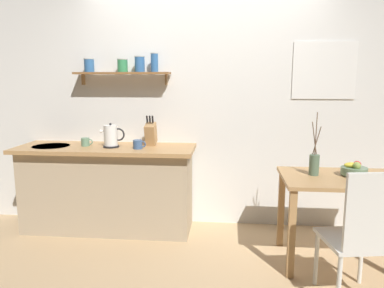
{
  "coord_description": "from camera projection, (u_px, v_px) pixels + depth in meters",
  "views": [
    {
      "loc": [
        0.24,
        -3.33,
        1.58
      ],
      "look_at": [
        -0.1,
        0.25,
        0.95
      ],
      "focal_mm": 34.51,
      "sensor_mm": 36.0,
      "label": 1
    }
  ],
  "objects": [
    {
      "name": "ground_plane",
      "position": [
        200.0,
        245.0,
        3.56
      ],
      "size": [
        14.0,
        14.0,
        0.0
      ],
      "primitive_type": "plane",
      "color": "tan"
    },
    {
      "name": "back_wall",
      "position": [
        224.0,
        101.0,
        3.94
      ],
      "size": [
        6.8,
        0.11,
        2.7
      ],
      "color": "white",
      "rests_on": "ground_plane"
    },
    {
      "name": "kitchen_counter",
      "position": [
        108.0,
        188.0,
        3.89
      ],
      "size": [
        1.83,
        0.63,
        0.9
      ],
      "color": "tan",
      "rests_on": "ground_plane"
    },
    {
      "name": "wall_shelf",
      "position": [
        124.0,
        68.0,
        3.83
      ],
      "size": [
        1.01,
        0.2,
        0.33
      ],
      "color": "brown"
    },
    {
      "name": "dining_table",
      "position": [
        341.0,
        192.0,
        3.13
      ],
      "size": [
        0.99,
        0.69,
        0.77
      ],
      "color": "tan",
      "rests_on": "ground_plane"
    },
    {
      "name": "dining_chair_near",
      "position": [
        361.0,
        233.0,
        2.53
      ],
      "size": [
        0.48,
        0.5,
        1.0
      ],
      "color": "white",
      "rests_on": "ground_plane"
    },
    {
      "name": "fruit_bowl",
      "position": [
        354.0,
        170.0,
        3.13
      ],
      "size": [
        0.22,
        0.22,
        0.13
      ],
      "color": "slate",
      "rests_on": "dining_table"
    },
    {
      "name": "twig_vase",
      "position": [
        314.0,
        164.0,
        3.16
      ],
      "size": [
        0.08,
        0.08,
        0.54
      ],
      "color": "#567056",
      "rests_on": "dining_table"
    },
    {
      "name": "electric_kettle",
      "position": [
        111.0,
        136.0,
        3.73
      ],
      "size": [
        0.25,
        0.16,
        0.25
      ],
      "color": "black",
      "rests_on": "kitchen_counter"
    },
    {
      "name": "knife_block",
      "position": [
        151.0,
        134.0,
        3.83
      ],
      "size": [
        0.1,
        0.2,
        0.32
      ],
      "color": "tan",
      "rests_on": "kitchen_counter"
    },
    {
      "name": "coffee_mug_by_sink",
      "position": [
        86.0,
        142.0,
        3.81
      ],
      "size": [
        0.12,
        0.08,
        0.09
      ],
      "color": "slate",
      "rests_on": "kitchen_counter"
    },
    {
      "name": "coffee_mug_spare",
      "position": [
        138.0,
        144.0,
        3.66
      ],
      "size": [
        0.13,
        0.09,
        0.09
      ],
      "color": "#3D5B89",
      "rests_on": "kitchen_counter"
    }
  ]
}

